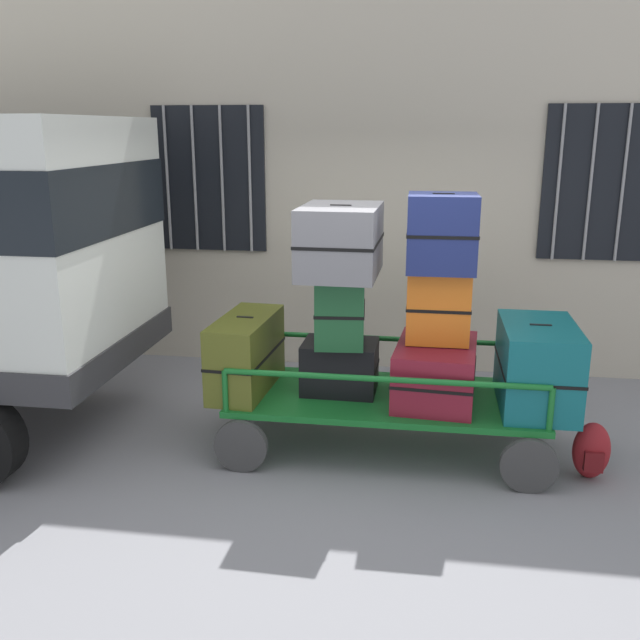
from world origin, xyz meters
name	(u,v)px	position (x,y,z in m)	size (l,w,h in m)	color
ground_plane	(355,455)	(0.00, 0.00, 0.00)	(40.00, 40.00, 0.00)	gray
building_wall	(382,131)	(0.00, 2.33, 2.50)	(12.00, 0.38, 5.00)	#BCB29E
luggage_cart	(386,404)	(0.23, 0.17, 0.38)	(2.52, 1.19, 0.46)	#146023
cart_railing	(387,361)	(0.23, 0.17, 0.74)	(2.40, 1.05, 0.34)	#146023
suitcase_left_bottom	(246,353)	(-0.91, 0.15, 0.76)	(0.46, 0.98, 0.61)	#4C5119
suitcase_midleft_bottom	(340,367)	(-0.15, 0.21, 0.67)	(0.61, 0.46, 0.42)	black
suitcase_midleft_middle	(340,309)	(-0.15, 0.21, 1.15)	(0.43, 0.62, 0.55)	#194C28
suitcase_midleft_top	(340,241)	(-0.15, 0.18, 1.69)	(0.61, 0.86, 0.54)	slate
suitcase_center_bottom	(435,372)	(0.61, 0.15, 0.69)	(0.68, 0.93, 0.46)	maroon
suitcase_center_middle	(438,307)	(0.61, 0.20, 1.20)	(0.49, 0.31, 0.56)	orange
suitcase_center_top	(442,233)	(0.61, 0.19, 1.77)	(0.53, 0.49, 0.58)	navy
suitcase_midright_bottom	(537,366)	(1.37, 0.13, 0.78)	(0.56, 0.93, 0.65)	#0F5960
backpack	(591,451)	(1.77, -0.11, 0.22)	(0.27, 0.22, 0.44)	maroon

